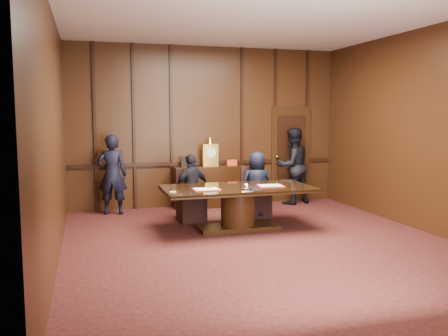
{
  "coord_description": "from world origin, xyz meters",
  "views": [
    {
      "loc": [
        -2.59,
        -6.7,
        2.01
      ],
      "look_at": [
        -0.19,
        1.53,
        1.05
      ],
      "focal_mm": 38.0,
      "sensor_mm": 36.0,
      "label": 1
    }
  ],
  "objects_px": {
    "signatory_left": "(192,188)",
    "witness_left": "(112,175)",
    "witness_right": "(292,166)",
    "sideboard": "(210,185)",
    "conference_table": "(238,201)",
    "signatory_right": "(257,185)"
  },
  "relations": [
    {
      "from": "sideboard",
      "to": "conference_table",
      "type": "xyz_separation_m",
      "value": [
        -0.06,
        -2.16,
        0.02
      ]
    },
    {
      "from": "signatory_right",
      "to": "witness_left",
      "type": "distance_m",
      "value": 2.93
    },
    {
      "from": "sideboard",
      "to": "witness_left",
      "type": "distance_m",
      "value": 2.13
    },
    {
      "from": "conference_table",
      "to": "witness_left",
      "type": "height_order",
      "value": "witness_left"
    },
    {
      "from": "signatory_left",
      "to": "signatory_right",
      "type": "relative_size",
      "value": 0.98
    },
    {
      "from": "sideboard",
      "to": "witness_left",
      "type": "height_order",
      "value": "witness_left"
    },
    {
      "from": "signatory_right",
      "to": "conference_table",
      "type": "bearing_deg",
      "value": 54.76
    },
    {
      "from": "signatory_left",
      "to": "witness_left",
      "type": "relative_size",
      "value": 0.79
    },
    {
      "from": "signatory_left",
      "to": "signatory_right",
      "type": "distance_m",
      "value": 1.3
    },
    {
      "from": "signatory_left",
      "to": "signatory_right",
      "type": "bearing_deg",
      "value": 160.6
    },
    {
      "from": "conference_table",
      "to": "signatory_right",
      "type": "height_order",
      "value": "signatory_right"
    },
    {
      "from": "witness_left",
      "to": "signatory_left",
      "type": "bearing_deg",
      "value": 152.67
    },
    {
      "from": "conference_table",
      "to": "sideboard",
      "type": "bearing_deg",
      "value": 88.48
    },
    {
      "from": "conference_table",
      "to": "signatory_left",
      "type": "distance_m",
      "value": 1.04
    },
    {
      "from": "signatory_right",
      "to": "witness_left",
      "type": "relative_size",
      "value": 0.81
    },
    {
      "from": "signatory_right",
      "to": "witness_right",
      "type": "xyz_separation_m",
      "value": [
        1.29,
        1.2,
        0.21
      ]
    },
    {
      "from": "signatory_left",
      "to": "witness_left",
      "type": "distance_m",
      "value": 1.81
    },
    {
      "from": "signatory_right",
      "to": "signatory_left",
      "type": "bearing_deg",
      "value": 3.85
    },
    {
      "from": "witness_right",
      "to": "signatory_left",
      "type": "bearing_deg",
      "value": 11.46
    },
    {
      "from": "signatory_left",
      "to": "conference_table",
      "type": "bearing_deg",
      "value": 109.69
    },
    {
      "from": "conference_table",
      "to": "witness_right",
      "type": "bearing_deg",
      "value": 45.82
    },
    {
      "from": "witness_right",
      "to": "sideboard",
      "type": "bearing_deg",
      "value": -18.21
    }
  ]
}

